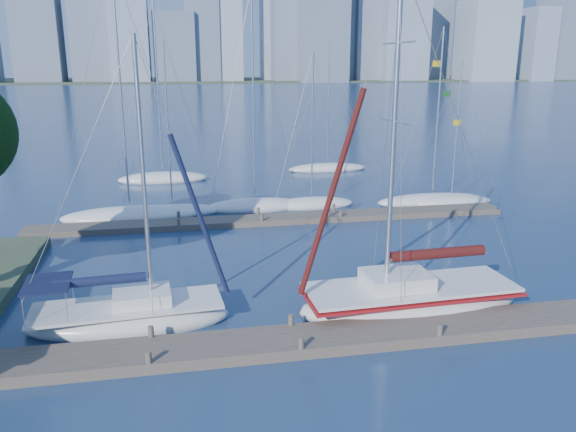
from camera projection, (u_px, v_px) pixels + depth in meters
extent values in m
plane|color=#182E4D|center=(296.00, 346.00, 19.84)|extent=(700.00, 700.00, 0.00)
cube|color=#4A4136|center=(296.00, 341.00, 19.79)|extent=(26.00, 2.00, 0.40)
cube|color=#4A4136|center=(276.00, 219.00, 35.32)|extent=(30.00, 1.80, 0.36)
cube|color=#38472D|center=(184.00, 81.00, 323.03)|extent=(800.00, 100.00, 1.50)
ellipsoid|color=silver|center=(129.00, 321.00, 21.33)|extent=(7.74, 3.05, 1.33)
cube|color=silver|center=(128.00, 306.00, 21.16)|extent=(7.17, 2.81, 0.11)
cube|color=silver|center=(142.00, 297.00, 21.22)|extent=(2.24, 1.77, 0.49)
cylinder|color=silver|center=(143.00, 176.00, 20.09)|extent=(0.16, 0.16, 9.78)
cylinder|color=silver|center=(100.00, 283.00, 20.67)|extent=(3.58, 0.36, 0.09)
cylinder|color=black|center=(100.00, 281.00, 20.64)|extent=(3.32, 0.61, 0.35)
cube|color=black|center=(47.00, 283.00, 20.16)|extent=(1.75, 2.22, 0.07)
ellipsoid|color=silver|center=(410.00, 304.00, 22.68)|extent=(9.25, 3.37, 1.60)
cube|color=silver|center=(411.00, 287.00, 22.48)|extent=(8.57, 3.10, 0.13)
cube|color=silver|center=(397.00, 280.00, 22.24)|extent=(2.64, 2.05, 0.59)
cylinder|color=silver|center=(394.00, 137.00, 20.66)|extent=(0.19, 0.19, 11.94)
cylinder|color=silver|center=(438.00, 256.00, 22.40)|extent=(4.33, 0.29, 0.11)
cylinder|color=#3D0D0D|center=(438.00, 253.00, 22.37)|extent=(4.00, 0.59, 0.43)
cube|color=maroon|center=(411.00, 291.00, 22.53)|extent=(8.77, 3.23, 0.11)
ellipsoid|color=silver|center=(130.00, 216.00, 35.85)|extent=(9.00, 5.12, 1.26)
cylinder|color=silver|center=(120.00, 86.00, 33.71)|extent=(0.14, 0.14, 14.39)
ellipsoid|color=silver|center=(173.00, 212.00, 37.13)|extent=(6.70, 3.71, 0.95)
cylinder|color=silver|center=(168.00, 124.00, 35.61)|extent=(0.10, 0.10, 10.23)
ellipsoid|color=silver|center=(255.00, 206.00, 38.40)|extent=(7.07, 4.91, 1.14)
cylinder|color=silver|center=(253.00, 94.00, 36.42)|extent=(0.12, 0.12, 13.37)
ellipsoid|color=silver|center=(311.00, 204.00, 39.05)|extent=(6.28, 4.23, 1.01)
cylinder|color=silver|center=(312.00, 125.00, 37.60)|extent=(0.11, 0.11, 9.52)
ellipsoid|color=silver|center=(432.00, 201.00, 40.04)|extent=(8.29, 5.29, 1.05)
cylinder|color=silver|center=(438.00, 111.00, 38.38)|extent=(0.12, 0.12, 11.07)
ellipsoid|color=silver|center=(451.00, 202.00, 39.76)|extent=(6.33, 4.03, 0.97)
cylinder|color=silver|center=(457.00, 128.00, 38.38)|extent=(0.11, 0.11, 9.10)
ellipsoid|color=silver|center=(163.00, 179.00, 47.47)|extent=(7.53, 2.61, 1.21)
cylinder|color=silver|center=(158.00, 87.00, 45.48)|extent=(0.13, 0.13, 13.36)
ellipsoid|color=silver|center=(327.00, 169.00, 52.34)|extent=(7.63, 4.56, 1.02)
cylinder|color=silver|center=(329.00, 102.00, 50.72)|extent=(0.11, 0.11, 10.78)
cube|color=slate|center=(37.00, 32.00, 273.13)|extent=(21.75, 17.63, 48.79)
cube|color=#8796A2|center=(92.00, 40.00, 298.69)|extent=(15.52, 17.61, 43.12)
cube|color=#7D8DA1|center=(130.00, 40.00, 279.64)|extent=(18.63, 19.81, 41.29)
cube|color=slate|center=(175.00, 48.00, 286.13)|extent=(20.58, 16.86, 34.66)
cube|color=#8796A2|center=(223.00, 2.00, 287.43)|extent=(18.03, 14.99, 80.24)
cube|color=#7D8DA1|center=(277.00, 21.00, 309.47)|extent=(16.88, 17.46, 64.43)
cube|color=slate|center=(322.00, 14.00, 287.70)|extent=(25.33, 18.95, 67.82)
cube|color=#8796A2|center=(351.00, 27.00, 308.10)|extent=(15.33, 17.11, 57.79)
cube|color=#7D8DA1|center=(403.00, 32.00, 299.04)|extent=(24.29, 18.80, 51.47)
cube|color=slate|center=(433.00, 32.00, 332.55)|extent=(16.45, 17.52, 55.45)
cube|color=#8796A2|center=(486.00, 41.00, 308.30)|extent=(25.66, 23.94, 43.16)
cube|color=#7D8DA1|center=(535.00, 45.00, 314.46)|extent=(14.25, 21.38, 39.25)
cube|color=slate|center=(566.00, 15.00, 316.67)|extent=(22.98, 23.60, 72.15)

